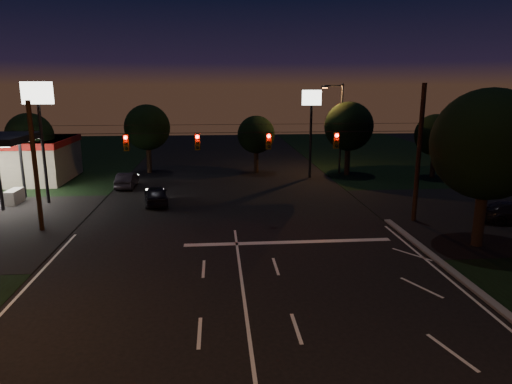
{
  "coord_description": "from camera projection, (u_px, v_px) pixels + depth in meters",
  "views": [
    {
      "loc": [
        -1.04,
        -13.22,
        8.87
      ],
      "look_at": [
        1.12,
        11.62,
        3.0
      ],
      "focal_mm": 32.0,
      "sensor_mm": 36.0,
      "label": 1
    }
  ],
  "objects": [
    {
      "name": "stop_bar",
      "position": [
        288.0,
        242.0,
        26.35
      ],
      "size": [
        12.0,
        0.5,
        0.01
      ],
      "primitive_type": "cube",
      "color": "silver",
      "rests_on": "ground"
    },
    {
      "name": "tree_far_b",
      "position": [
        148.0,
        128.0,
        46.3
      ],
      "size": [
        4.6,
        4.6,
        6.98
      ],
      "color": "black",
      "rests_on": "ground"
    },
    {
      "name": "car_oncoming_a",
      "position": [
        156.0,
        195.0,
        34.63
      ],
      "size": [
        2.36,
        4.43,
        1.44
      ],
      "primitive_type": "imported",
      "rotation": [
        0.0,
        0.0,
        3.31
      ],
      "color": "black",
      "rests_on": "ground"
    },
    {
      "name": "utility_pole_left",
      "position": [
        42.0,
        231.0,
        28.47
      ],
      "size": [
        0.28,
        0.28,
        8.0
      ],
      "primitive_type": "cylinder",
      "color": "black",
      "rests_on": "ground"
    },
    {
      "name": "tree_far_a",
      "position": [
        31.0,
        137.0,
        41.65
      ],
      "size": [
        4.2,
        4.2,
        6.42
      ],
      "color": "black",
      "rests_on": "ground"
    },
    {
      "name": "utility_pole_right",
      "position": [
        413.0,
        221.0,
        30.5
      ],
      "size": [
        0.3,
        0.3,
        9.0
      ],
      "primitive_type": "cylinder",
      "color": "black",
      "rests_on": "ground"
    },
    {
      "name": "tree_far_d",
      "position": [
        349.0,
        127.0,
        45.04
      ],
      "size": [
        4.8,
        4.8,
        7.3
      ],
      "color": "black",
      "rests_on": "ground"
    },
    {
      "name": "pole_sign_right",
      "position": [
        311.0,
        113.0,
        43.28
      ],
      "size": [
        1.8,
        0.3,
        8.4
      ],
      "color": "black",
      "rests_on": "ground"
    },
    {
      "name": "pole_sign_left_near",
      "position": [
        39.0,
        111.0,
        33.49
      ],
      "size": [
        2.2,
        0.3,
        9.1
      ],
      "color": "black",
      "rests_on": "ground"
    },
    {
      "name": "tree_far_e",
      "position": [
        435.0,
        136.0,
        43.92
      ],
      "size": [
        4.0,
        4.0,
        6.18
      ],
      "color": "black",
      "rests_on": "ground"
    },
    {
      "name": "ground",
      "position": [
        253.0,
        362.0,
        14.94
      ],
      "size": [
        140.0,
        140.0,
        0.0
      ],
      "primitive_type": "plane",
      "color": "black",
      "rests_on": "ground"
    },
    {
      "name": "car_oncoming_b",
      "position": [
        127.0,
        180.0,
        40.28
      ],
      "size": [
        1.44,
        4.09,
        1.34
      ],
      "primitive_type": "imported",
      "rotation": [
        0.0,
        0.0,
        3.14
      ],
      "color": "black",
      "rests_on": "ground"
    },
    {
      "name": "tree_right_near",
      "position": [
        487.0,
        145.0,
        24.64
      ],
      "size": [
        6.0,
        6.0,
        8.76
      ],
      "color": "black",
      "rests_on": "ground"
    },
    {
      "name": "tree_far_c",
      "position": [
        256.0,
        135.0,
        46.41
      ],
      "size": [
        3.8,
        3.8,
        5.86
      ],
      "color": "black",
      "rests_on": "ground"
    },
    {
      "name": "street_light_right_far",
      "position": [
        339.0,
        122.0,
        45.72
      ],
      "size": [
        2.2,
        0.35,
        9.0
      ],
      "color": "black",
      "rests_on": "ground"
    },
    {
      "name": "signal_span",
      "position": [
        233.0,
        141.0,
        28.19
      ],
      "size": [
        24.0,
        0.4,
        1.56
      ],
      "color": "black",
      "rests_on": "ground"
    }
  ]
}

